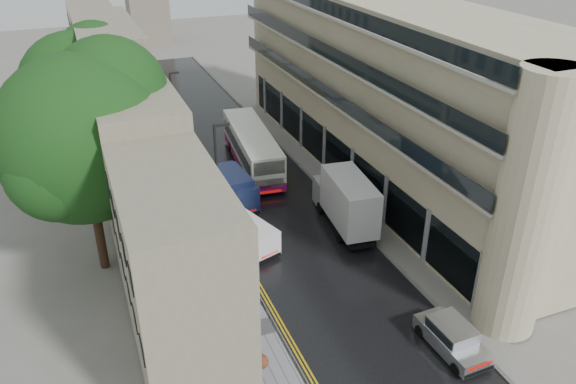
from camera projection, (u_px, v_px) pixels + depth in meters
road at (256, 183)px, 45.51m from camera, size 9.00×85.00×0.02m
left_sidewalk at (184, 195)px, 43.59m from camera, size 2.70×85.00×0.12m
right_sidewalk at (316, 172)px, 47.24m from camera, size 1.80×85.00×0.12m
old_shop_row at (123, 119)px, 41.73m from camera, size 4.50×56.00×12.00m
modern_block at (383, 91)px, 44.38m from camera, size 8.00×40.00×14.00m
tree_near at (87, 166)px, 32.05m from camera, size 10.56×10.56×13.89m
tree_far at (81, 108)px, 43.20m from camera, size 9.24×9.24×12.46m
cream_bus at (246, 166)px, 44.57m from camera, size 3.85×12.13×3.25m
white_lorry at (340, 216)px, 36.83m from camera, size 3.14×7.90×4.04m
silver_hatchback at (458, 361)px, 26.89m from camera, size 1.99×4.29×1.58m
white_van at (252, 249)px, 35.15m from camera, size 3.14×4.74×1.98m
navy_van at (229, 200)px, 40.08m from camera, size 2.60×5.54×2.74m
pedestrian at (195, 205)px, 40.46m from camera, size 0.64×0.48×1.57m
lamp_post_near at (218, 191)px, 34.74m from camera, size 1.00×0.32×8.69m
lamp_post_far at (174, 114)px, 48.95m from camera, size 0.84×0.22×7.38m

